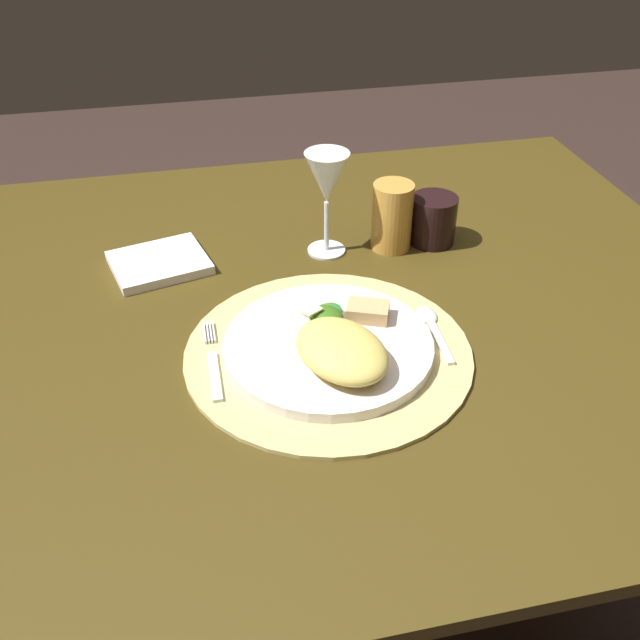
{
  "coord_description": "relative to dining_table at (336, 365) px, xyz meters",
  "views": [
    {
      "loc": [
        -0.21,
        -0.83,
        1.3
      ],
      "look_at": [
        -0.04,
        -0.07,
        0.74
      ],
      "focal_mm": 40.51,
      "sensor_mm": 36.0,
      "label": 1
    }
  ],
  "objects": [
    {
      "name": "amber_tumbler",
      "position": [
        0.12,
        0.13,
        0.17
      ],
      "size": [
        0.06,
        0.06,
        0.11
      ],
      "primitive_type": "cylinder",
      "color": "#C58B39",
      "rests_on": "dining_table"
    },
    {
      "name": "napkin",
      "position": [
        -0.25,
        0.15,
        0.13
      ],
      "size": [
        0.16,
        0.15,
        0.01
      ],
      "primitive_type": "cube",
      "rotation": [
        0.0,
        0.0,
        0.24
      ],
      "color": "white",
      "rests_on": "dining_table"
    },
    {
      "name": "dark_tumbler",
      "position": [
        0.19,
        0.14,
        0.16
      ],
      "size": [
        0.07,
        0.07,
        0.08
      ],
      "primitive_type": "cylinder",
      "color": "black",
      "rests_on": "dining_table"
    },
    {
      "name": "wine_glass",
      "position": [
        0.02,
        0.14,
        0.24
      ],
      "size": [
        0.07,
        0.07,
        0.17
      ],
      "color": "silver",
      "rests_on": "dining_table"
    },
    {
      "name": "dining_table",
      "position": [
        0.0,
        0.0,
        0.0
      ],
      "size": [
        1.19,
        1.02,
        0.72
      ],
      "color": "#3E3110",
      "rests_on": "ground"
    },
    {
      "name": "bread_piece",
      "position": [
        0.02,
        -0.08,
        0.15
      ],
      "size": [
        0.07,
        0.06,
        0.02
      ],
      "primitive_type": "cube",
      "rotation": [
        0.0,
        0.0,
        2.76
      ],
      "color": "tan",
      "rests_on": "dinner_plate"
    },
    {
      "name": "spoon",
      "position": [
        0.11,
        -0.09,
        0.13
      ],
      "size": [
        0.03,
        0.13,
        0.01
      ],
      "color": "silver",
      "rests_on": "placemat"
    },
    {
      "name": "placemat",
      "position": [
        -0.04,
        -0.12,
        0.12
      ],
      "size": [
        0.37,
        0.37,
        0.01
      ],
      "primitive_type": "cylinder",
      "color": "tan",
      "rests_on": "dining_table"
    },
    {
      "name": "pasta_serving",
      "position": [
        -0.03,
        -0.16,
        0.16
      ],
      "size": [
        0.14,
        0.16,
        0.04
      ],
      "primitive_type": "ellipsoid",
      "rotation": [
        0.0,
        0.0,
        1.92
      ],
      "color": "#D8C15C",
      "rests_on": "dinner_plate"
    },
    {
      "name": "ground_plane",
      "position": [
        0.0,
        0.0,
        -0.6
      ],
      "size": [
        6.0,
        6.0,
        0.0
      ],
      "primitive_type": "plane",
      "color": "#2E211C"
    },
    {
      "name": "fork",
      "position": [
        -0.19,
        -0.11,
        0.13
      ],
      "size": [
        0.02,
        0.16,
        0.0
      ],
      "color": "silver",
      "rests_on": "placemat"
    },
    {
      "name": "dinner_plate",
      "position": [
        -0.04,
        -0.12,
        0.13
      ],
      "size": [
        0.27,
        0.27,
        0.02
      ],
      "primitive_type": "cylinder",
      "color": "silver",
      "rests_on": "placemat"
    },
    {
      "name": "salad_greens",
      "position": [
        -0.03,
        -0.08,
        0.15
      ],
      "size": [
        0.07,
        0.08,
        0.03
      ],
      "color": "#2D7E35",
      "rests_on": "dinner_plate"
    }
  ]
}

